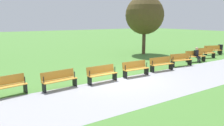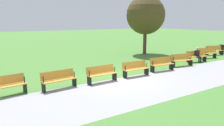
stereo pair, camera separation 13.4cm
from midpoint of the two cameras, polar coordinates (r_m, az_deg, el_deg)
name	(u,v)px [view 1 (the left image)]	position (r m, az deg, el deg)	size (l,w,h in m)	color
ground_plane	(120,79)	(12.44, 1.90, -4.26)	(120.00, 120.00, 0.00)	#477A33
path_paving	(141,87)	(11.08, 7.34, -6.29)	(40.21, 4.14, 0.01)	#939399
bench_0	(213,50)	(23.22, 24.87, 3.13)	(1.79, 1.03, 0.89)	orange
bench_1	(206,53)	(20.96, 23.29, 2.49)	(1.80, 0.93, 0.89)	orange
bench_2	(195,56)	(18.77, 20.91, 1.75)	(1.80, 0.84, 0.89)	orange
bench_3	(181,60)	(16.69, 17.47, 0.87)	(1.79, 0.74, 0.89)	orange
bench_4	(161,64)	(14.77, 12.60, -0.17)	(1.77, 0.63, 0.89)	orange
bench_5	(135,68)	(13.09, 5.90, -1.41)	(1.75, 0.53, 0.89)	orange
bench_6	(102,74)	(11.77, -3.01, -2.80)	(1.75, 0.53, 0.89)	orange
bench_7	(59,79)	(10.94, -14.09, -4.21)	(1.77, 0.63, 0.89)	orange
bench_8	(6,86)	(10.73, -26.50, -5.39)	(1.79, 0.74, 0.89)	orange
person_seated	(197,54)	(18.66, 21.29, 2.18)	(0.41, 0.57, 1.20)	black
tree_2	(145,15)	(21.64, 8.40, 12.35)	(3.73, 3.73, 5.67)	#4C3828
trash_bin	(220,49)	(24.52, 26.48, 3.32)	(0.46, 0.46, 0.90)	black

